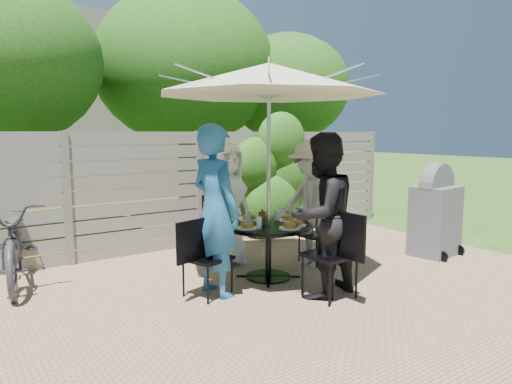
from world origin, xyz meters
TOP-DOWN VIEW (x-y plane):
  - backyard_envelope at (0.09, 10.29)m, footprint 60.00×60.00m
  - patio_table at (-0.08, 1.01)m, footprint 1.21×1.21m
  - umbrella at (-0.08, 1.01)m, footprint 3.12×3.12m
  - chair_back at (-0.22, 1.96)m, footprint 0.48×0.68m
  - person_back at (-0.20, 1.83)m, footprint 0.91×0.66m
  - chair_left at (-1.03, 0.86)m, footprint 0.70×0.54m
  - person_left at (-0.90, 0.88)m, footprint 0.56×0.76m
  - chair_front at (0.07, 0.06)m, footprint 0.50×0.73m
  - person_front at (0.05, 0.19)m, footprint 0.99×0.82m
  - chair_right at (0.88, 1.16)m, footprint 0.61×0.42m
  - person_right at (0.74, 1.14)m, footprint 0.81×1.21m
  - plate_back at (-0.13, 1.37)m, footprint 0.26×0.26m
  - plate_left at (-0.43, 0.96)m, footprint 0.26×0.26m
  - plate_front at (-0.02, 0.65)m, footprint 0.26×0.26m
  - plate_right at (0.28, 1.07)m, footprint 0.26×0.26m
  - plate_extra at (0.15, 0.74)m, footprint 0.24×0.24m
  - glass_back at (-0.22, 1.25)m, footprint 0.07×0.07m
  - glass_left at (-0.32, 0.87)m, footprint 0.07×0.07m
  - glass_right at (0.16, 1.15)m, footprint 0.07×0.07m
  - syrup_jug at (-0.14, 1.05)m, footprint 0.09×0.09m
  - coffee_cup at (-0.01, 1.24)m, footprint 0.08×0.08m
  - bicycle at (-2.69, 2.60)m, footprint 1.02×2.08m
  - bbq_grill at (2.59, 0.49)m, footprint 0.74×0.60m

SIDE VIEW (x-z plane):
  - chair_right at x=0.88m, z-range -0.16..0.66m
  - chair_left at x=-1.03m, z-range -0.18..0.73m
  - chair_back at x=-0.22m, z-range -0.18..0.74m
  - chair_front at x=0.07m, z-range -0.20..0.80m
  - patio_table at x=-0.08m, z-range 0.14..0.83m
  - bicycle at x=-2.69m, z-range 0.00..1.05m
  - bbq_grill at x=2.59m, z-range -0.06..1.32m
  - plate_back at x=-0.13m, z-range 0.69..0.75m
  - plate_left at x=-0.43m, z-range 0.69..0.75m
  - plate_front at x=-0.02m, z-range 0.69..0.75m
  - plate_right at x=0.28m, z-range 0.69..0.75m
  - plate_extra at x=0.15m, z-range 0.69..0.75m
  - coffee_cup at x=-0.01m, z-range 0.70..0.82m
  - glass_back at x=-0.22m, z-range 0.70..0.84m
  - glass_left at x=-0.32m, z-range 0.70..0.84m
  - glass_right at x=0.16m, z-range 0.70..0.84m
  - syrup_jug at x=-0.14m, z-range 0.70..0.86m
  - person_back at x=-0.20m, z-range 0.00..1.70m
  - person_right at x=0.74m, z-range 0.00..1.73m
  - person_front at x=0.05m, z-range 0.00..1.83m
  - person_left at x=-0.90m, z-range 0.00..1.92m
  - umbrella at x=-0.08m, z-range 1.13..3.78m
  - backyard_envelope at x=0.09m, z-range 0.11..5.11m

